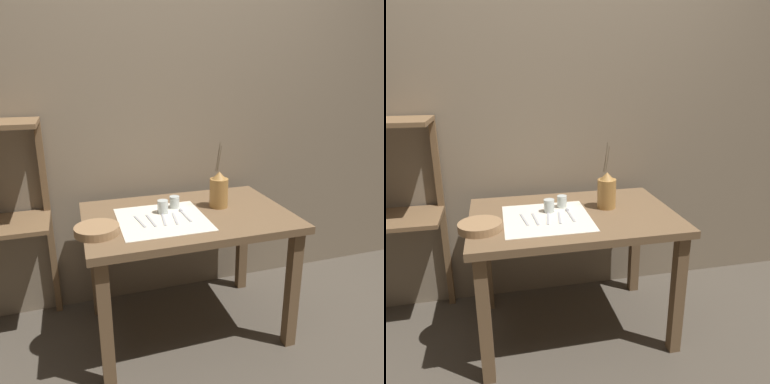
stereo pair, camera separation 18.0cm
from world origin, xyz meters
TOP-DOWN VIEW (x-y plane):
  - ground_plane at (0.00, 0.00)m, footprint 12.00×12.00m
  - stone_wall_back at (0.00, 0.48)m, footprint 7.00×0.06m
  - wooden_table at (0.00, 0.00)m, footprint 1.10×0.74m
  - linen_cloth at (-0.15, -0.04)m, footprint 0.45×0.46m
  - pitcher_with_flowers at (0.20, 0.05)m, footprint 0.10×0.10m
  - wooden_bowl at (-0.48, -0.12)m, footprint 0.21×0.21m
  - glass_tumbler_near at (-0.12, 0.04)m, footprint 0.06×0.06m
  - glass_tumbler_far at (-0.04, 0.10)m, footprint 0.05×0.05m
  - fork_inner at (-0.27, -0.04)m, footprint 0.04×0.17m
  - knife_center at (-0.21, -0.05)m, footprint 0.02×0.17m
  - spoon_inner at (-0.14, -0.00)m, footprint 0.04×0.18m
  - fork_outer at (-0.08, -0.06)m, footprint 0.03×0.17m
  - spoon_outer at (-0.02, 0.01)m, footprint 0.02×0.18m

SIDE VIEW (x-z plane):
  - ground_plane at x=0.00m, z-range 0.00..0.00m
  - wooden_table at x=0.00m, z-range 0.26..0.98m
  - linen_cloth at x=-0.15m, z-range 0.72..0.72m
  - fork_inner at x=-0.27m, z-range 0.72..0.73m
  - knife_center at x=-0.21m, z-range 0.72..0.73m
  - fork_outer at x=-0.08m, z-range 0.72..0.73m
  - spoon_inner at x=-0.14m, z-range 0.72..0.74m
  - spoon_outer at x=-0.02m, z-range 0.72..0.74m
  - wooden_bowl at x=-0.48m, z-range 0.72..0.76m
  - glass_tumbler_far at x=-0.04m, z-range 0.72..0.79m
  - glass_tumbler_near at x=-0.12m, z-range 0.72..0.79m
  - pitcher_with_flowers at x=0.20m, z-range 0.63..1.00m
  - stone_wall_back at x=0.00m, z-range 0.00..2.40m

